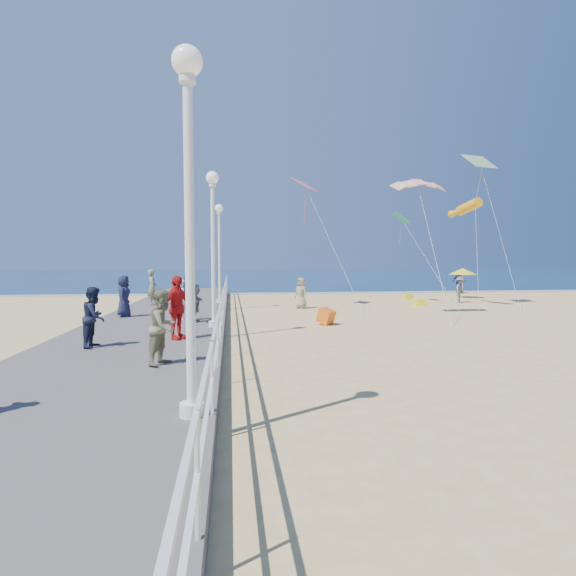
{
  "coord_description": "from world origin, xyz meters",
  "views": [
    {
      "loc": [
        -4.77,
        -15.63,
        2.7
      ],
      "look_at": [
        -2.5,
        2.0,
        1.6
      ],
      "focal_mm": 28.0,
      "sensor_mm": 36.0,
      "label": 1
    }
  ],
  "objects": [
    {
      "name": "railing",
      "position": [
        -5.05,
        0.0,
        1.25
      ],
      "size": [
        0.05,
        42.0,
        0.55
      ],
      "color": "white",
      "rests_on": "boardwalk"
    },
    {
      "name": "beach_umbrella",
      "position": [
        11.69,
        14.52,
        1.91
      ],
      "size": [
        1.9,
        1.9,
        2.14
      ],
      "color": "white",
      "rests_on": "ground"
    },
    {
      "name": "kite_diamond_pink",
      "position": [
        -0.54,
        9.78,
        6.97
      ],
      "size": [
        1.74,
        1.79,
        0.72
      ],
      "primitive_type": "cube",
      "rotation": [
        0.54,
        0.0,
        0.98
      ],
      "color": "#E5545C"
    },
    {
      "name": "ground",
      "position": [
        0.0,
        0.0,
        0.0
      ],
      "size": [
        160.0,
        160.0,
        0.0
      ],
      "primitive_type": "plane",
      "color": "#E7C679",
      "rests_on": "ground"
    },
    {
      "name": "beach_chair_right",
      "position": [
        7.36,
        13.79,
        0.2
      ],
      "size": [
        0.55,
        0.55,
        0.4
      ],
      "primitive_type": "cube",
      "color": "yellow",
      "rests_on": "ground"
    },
    {
      "name": "beach_chair_left",
      "position": [
        6.32,
        9.66,
        0.2
      ],
      "size": [
        0.55,
        0.55,
        0.4
      ],
      "primitive_type": "cube",
      "color": "yellow",
      "rests_on": "ground"
    },
    {
      "name": "lamp_post_mid",
      "position": [
        -5.35,
        0.0,
        3.66
      ],
      "size": [
        0.44,
        0.44,
        5.32
      ],
      "color": "white",
      "rests_on": "boardwalk"
    },
    {
      "name": "ocean",
      "position": [
        0.0,
        65.0,
        0.01
      ],
      "size": [
        160.0,
        90.0,
        0.05
      ],
      "primitive_type": "cube",
      "color": "navy",
      "rests_on": "ground"
    },
    {
      "name": "boardwalk",
      "position": [
        -7.5,
        0.0,
        0.2
      ],
      "size": [
        5.0,
        44.0,
        0.4
      ],
      "primitive_type": "cube",
      "color": "#645F5A",
      "rests_on": "ground"
    },
    {
      "name": "spectator_4",
      "position": [
        -9.08,
        3.23,
        1.24
      ],
      "size": [
        0.54,
        0.83,
        1.69
      ],
      "primitive_type": "imported",
      "rotation": [
        0.0,
        0.0,
        1.57
      ],
      "color": "#191C38",
      "rests_on": "boardwalk"
    },
    {
      "name": "kite_diamond_green",
      "position": [
        5.87,
        11.54,
        5.33
      ],
      "size": [
        0.96,
        1.11,
        0.61
      ],
      "primitive_type": "cube",
      "rotation": [
        0.6,
        0.0,
        1.49
      ],
      "color": "#22A071"
    },
    {
      "name": "spectator_6",
      "position": [
        -8.74,
        7.95,
        1.32
      ],
      "size": [
        0.59,
        0.76,
        1.84
      ],
      "primitive_type": "imported",
      "rotation": [
        0.0,
        0.0,
        1.82
      ],
      "color": "#7F7A58",
      "rests_on": "boardwalk"
    },
    {
      "name": "spectator_3",
      "position": [
        -6.32,
        -2.38,
        1.33
      ],
      "size": [
        1.0,
        1.15,
        1.86
      ],
      "primitive_type": "imported",
      "rotation": [
        0.0,
        0.0,
        0.96
      ],
      "color": "red",
      "rests_on": "boardwalk"
    },
    {
      "name": "spectator_7",
      "position": [
        -8.35,
        -3.27,
        1.2
      ],
      "size": [
        0.67,
        0.83,
        1.6
      ],
      "primitive_type": "imported",
      "rotation": [
        0.0,
        0.0,
        1.48
      ],
      "color": "#181E36",
      "rests_on": "boardwalk"
    },
    {
      "name": "spectator_5",
      "position": [
        -6.09,
        1.3,
        1.12
      ],
      "size": [
        0.48,
        1.36,
        1.45
      ],
      "primitive_type": "imported",
      "rotation": [
        0.0,
        0.0,
        1.53
      ],
      "color": "#5A5A5F",
      "rests_on": "boardwalk"
    },
    {
      "name": "spectator_1",
      "position": [
        -6.24,
        -5.55,
        1.23
      ],
      "size": [
        0.91,
        1.0,
        1.66
      ],
      "primitive_type": "imported",
      "rotation": [
        0.0,
        0.0,
        1.14
      ],
      "color": "#7E7957",
      "rests_on": "boardwalk"
    },
    {
      "name": "woman_holding_toddler",
      "position": [
        -6.59,
        1.71,
        1.19
      ],
      "size": [
        0.58,
        0.68,
        1.59
      ],
      "primitive_type": "imported",
      "rotation": [
        0.0,
        0.0,
        1.98
      ],
      "color": "silver",
      "rests_on": "boardwalk"
    },
    {
      "name": "box_kite",
      "position": [
        -0.81,
        2.64,
        0.3
      ],
      "size": [
        0.89,
        0.89,
        0.74
      ],
      "primitive_type": "cube",
      "rotation": [
        0.31,
        0.0,
        0.8
      ],
      "color": "red",
      "rests_on": "ground"
    },
    {
      "name": "lamp_post_near",
      "position": [
        -5.35,
        -9.0,
        3.66
      ],
      "size": [
        0.44,
        0.44,
        5.32
      ],
      "color": "white",
      "rests_on": "boardwalk"
    },
    {
      "name": "surf_line",
      "position": [
        0.0,
        20.5,
        0.03
      ],
      "size": [
        160.0,
        1.2,
        0.04
      ],
      "primitive_type": "cube",
      "color": "silver",
      "rests_on": "ground"
    },
    {
      "name": "kite_diamond_multi",
      "position": [
        9.54,
        9.02,
        8.4
      ],
      "size": [
        1.82,
        1.6,
        0.96
      ],
      "primitive_type": "cube",
      "rotation": [
        0.64,
        0.0,
        0.22
      ],
      "color": "#17AECB"
    },
    {
      "name": "kite_parafoil",
      "position": [
        4.11,
        4.88,
        6.39
      ],
      "size": [
        2.58,
        0.94,
        0.65
      ],
      "primitive_type": null,
      "rotation": [
        0.44,
        0.0,
        0.0
      ],
      "color": "#E2491A"
    },
    {
      "name": "beach_walker_b",
      "position": [
        13.9,
        19.07,
        0.94
      ],
      "size": [
        1.01,
        1.17,
        1.88
      ],
      "primitive_type": "imported",
      "rotation": [
        0.0,
        0.0,
        2.18
      ],
      "color": "#181B36",
      "rests_on": "ground"
    },
    {
      "name": "beach_walker_c",
      "position": [
        -0.85,
        9.12,
        0.86
      ],
      "size": [
        0.93,
        1.01,
        1.73
      ],
      "primitive_type": "imported",
      "rotation": [
        0.0,
        0.0,
        -0.97
      ],
      "color": "#998E6A",
      "rests_on": "ground"
    },
    {
      "name": "kite_windsock",
      "position": [
        8.75,
        8.61,
        5.75
      ],
      "size": [
        1.03,
        2.8,
        1.11
      ],
      "primitive_type": "cylinder",
      "rotation": [
        1.36,
        0.0,
        0.17
      ],
      "color": "orange"
    },
    {
      "name": "toddler_held",
      "position": [
        -6.44,
        1.86,
        1.69
      ],
      "size": [
        0.47,
        0.52,
        0.87
      ],
      "primitive_type": "imported",
      "rotation": [
        0.0,
        0.0,
        1.98
      ],
      "color": "#368BCC",
      "rests_on": "boardwalk"
    },
    {
      "name": "lamp_post_far",
      "position": [
        -5.35,
        9.0,
        3.66
      ],
      "size": [
        0.44,
        0.44,
        5.32
      ],
      "color": "white",
      "rests_on": "boardwalk"
    },
    {
      "name": "beach_walker_a",
      "position": [
        9.73,
        11.21,
        0.84
      ],
      "size": [
        1.19,
        1.22,
        1.68
      ],
      "primitive_type": "imported",
      "rotation": [
        0.0,
        0.0,
        0.82
      ],
      "color": "slate",
      "rests_on": "ground"
    }
  ]
}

